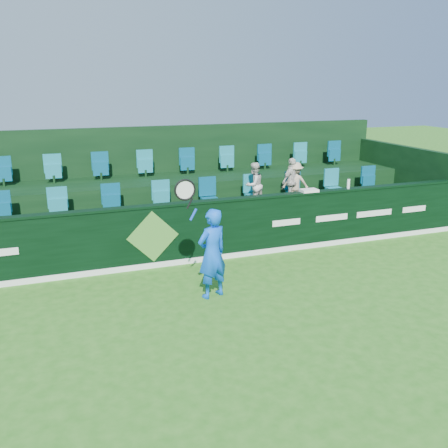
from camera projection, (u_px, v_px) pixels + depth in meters
name	position (u px, v px, depth m)	size (l,w,h in m)	color
ground	(214.00, 361.00, 7.06)	(60.00, 60.00, 0.00)	#256919
sponsor_hoarding	(152.00, 236.00, 10.48)	(16.00, 0.25, 1.35)	black
stand_tier_front	(142.00, 234.00, 11.55)	(16.00, 2.00, 0.80)	black
stand_tier_back	(128.00, 205.00, 13.19)	(16.00, 1.80, 1.30)	black
stand_rear	(124.00, 181.00, 13.44)	(16.00, 4.10, 2.60)	black
seat_row_front	(137.00, 201.00, 11.71)	(13.50, 0.50, 0.60)	teal
seat_row_back	(124.00, 168.00, 13.20)	(13.50, 0.50, 0.60)	teal
tennis_player	(212.00, 253.00, 8.95)	(1.12, 0.57, 2.31)	blue
spectator_left	(254.00, 185.00, 12.23)	(0.54, 0.42, 1.11)	beige
spectator_middle	(292.00, 181.00, 12.57)	(0.69, 0.29, 1.17)	beige
spectator_right	(295.00, 183.00, 12.62)	(0.68, 0.39, 1.06)	tan
towel	(309.00, 190.00, 11.51)	(0.40, 0.26, 0.06)	white
drinks_bottle	(348.00, 184.00, 11.84)	(0.07, 0.07, 0.22)	white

